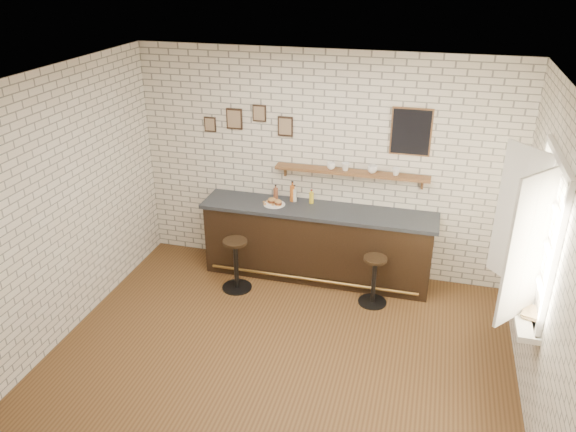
# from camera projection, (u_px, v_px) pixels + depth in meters

# --- Properties ---
(ground) EXTENTS (5.00, 5.00, 0.00)m
(ground) POSITION_uv_depth(u_px,v_px,m) (282.00, 351.00, 6.27)
(ground) COLOR brown
(ground) RESTS_ON ground
(bar_counter) EXTENTS (3.10, 0.65, 1.01)m
(bar_counter) POSITION_uv_depth(u_px,v_px,m) (317.00, 243.00, 7.54)
(bar_counter) COLOR black
(bar_counter) RESTS_ON ground
(sandwich_plate) EXTENTS (0.28, 0.28, 0.01)m
(sandwich_plate) POSITION_uv_depth(u_px,v_px,m) (274.00, 204.00, 7.44)
(sandwich_plate) COLOR white
(sandwich_plate) RESTS_ON bar_counter
(ciabatta_sandwich) EXTENTS (0.22, 0.16, 0.07)m
(ciabatta_sandwich) POSITION_uv_depth(u_px,v_px,m) (275.00, 201.00, 7.42)
(ciabatta_sandwich) COLOR tan
(ciabatta_sandwich) RESTS_ON sandwich_plate
(potato_chips) EXTENTS (0.26, 0.19, 0.00)m
(potato_chips) POSITION_uv_depth(u_px,v_px,m) (273.00, 204.00, 7.44)
(potato_chips) COLOR #CC9248
(potato_chips) RESTS_ON sandwich_plate
(bitters_bottle_brown) EXTENTS (0.06, 0.06, 0.21)m
(bitters_bottle_brown) POSITION_uv_depth(u_px,v_px,m) (276.00, 193.00, 7.57)
(bitters_bottle_brown) COLOR brown
(bitters_bottle_brown) RESTS_ON bar_counter
(bitters_bottle_white) EXTENTS (0.06, 0.06, 0.23)m
(bitters_bottle_white) POSITION_uv_depth(u_px,v_px,m) (295.00, 195.00, 7.50)
(bitters_bottle_white) COLOR beige
(bitters_bottle_white) RESTS_ON bar_counter
(bitters_bottle_amber) EXTENTS (0.07, 0.07, 0.28)m
(bitters_bottle_amber) POSITION_uv_depth(u_px,v_px,m) (292.00, 193.00, 7.50)
(bitters_bottle_amber) COLOR #AD561B
(bitters_bottle_amber) RESTS_ON bar_counter
(condiment_bottle_yellow) EXTENTS (0.06, 0.06, 0.19)m
(condiment_bottle_yellow) POSITION_uv_depth(u_px,v_px,m) (311.00, 197.00, 7.46)
(condiment_bottle_yellow) COLOR yellow
(condiment_bottle_yellow) RESTS_ON bar_counter
(bar_stool_left) EXTENTS (0.39, 0.39, 0.71)m
(bar_stool_left) POSITION_uv_depth(u_px,v_px,m) (236.00, 263.00, 7.30)
(bar_stool_left) COLOR black
(bar_stool_left) RESTS_ON ground
(bar_stool_right) EXTENTS (0.36, 0.36, 0.65)m
(bar_stool_right) POSITION_uv_depth(u_px,v_px,m) (374.00, 279.00, 7.00)
(bar_stool_right) COLOR black
(bar_stool_right) RESTS_ON ground
(wall_shelf) EXTENTS (2.00, 0.18, 0.18)m
(wall_shelf) POSITION_uv_depth(u_px,v_px,m) (351.00, 173.00, 7.21)
(wall_shelf) COLOR brown
(wall_shelf) RESTS_ON ground
(shelf_cup_a) EXTENTS (0.13, 0.13, 0.09)m
(shelf_cup_a) POSITION_uv_depth(u_px,v_px,m) (331.00, 166.00, 7.24)
(shelf_cup_a) COLOR white
(shelf_cup_a) RESTS_ON wall_shelf
(shelf_cup_b) EXTENTS (0.15, 0.15, 0.10)m
(shelf_cup_b) POSITION_uv_depth(u_px,v_px,m) (345.00, 167.00, 7.20)
(shelf_cup_b) COLOR white
(shelf_cup_b) RESTS_ON wall_shelf
(shelf_cup_c) EXTENTS (0.16, 0.16, 0.10)m
(shelf_cup_c) POSITION_uv_depth(u_px,v_px,m) (372.00, 169.00, 7.12)
(shelf_cup_c) COLOR white
(shelf_cup_c) RESTS_ON wall_shelf
(shelf_cup_d) EXTENTS (0.11, 0.11, 0.09)m
(shelf_cup_d) POSITION_uv_depth(u_px,v_px,m) (396.00, 172.00, 7.05)
(shelf_cup_d) COLOR white
(shelf_cup_d) RESTS_ON wall_shelf
(back_wall_decor) EXTENTS (2.96, 0.02, 0.56)m
(back_wall_decor) POSITION_uv_depth(u_px,v_px,m) (341.00, 127.00, 7.08)
(back_wall_decor) COLOR black
(back_wall_decor) RESTS_ON ground
(window_sill) EXTENTS (0.20, 1.35, 0.06)m
(window_sill) POSITION_uv_depth(u_px,v_px,m) (521.00, 300.00, 5.58)
(window_sill) COLOR white
(window_sill) RESTS_ON ground
(casement_window) EXTENTS (0.40, 1.30, 1.56)m
(casement_window) POSITION_uv_depth(u_px,v_px,m) (531.00, 233.00, 5.27)
(casement_window) COLOR white
(casement_window) RESTS_ON ground
(book_lower) EXTENTS (0.22, 0.26, 0.02)m
(book_lower) POSITION_uv_depth(u_px,v_px,m) (523.00, 312.00, 5.33)
(book_lower) COLOR tan
(book_lower) RESTS_ON window_sill
(book_upper) EXTENTS (0.24, 0.28, 0.02)m
(book_upper) POSITION_uv_depth(u_px,v_px,m) (523.00, 309.00, 5.34)
(book_upper) COLOR tan
(book_upper) RESTS_ON book_lower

